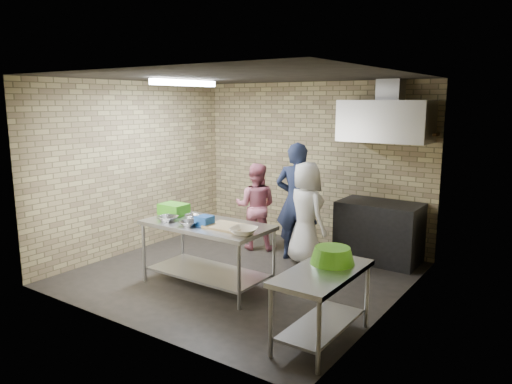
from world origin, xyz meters
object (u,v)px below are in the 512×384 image
(prep_table, at_px, (207,254))
(stove, at_px, (379,232))
(green_basin, at_px, (332,255))
(woman_pink, at_px, (256,206))
(green_crate, at_px, (174,209))
(bottle_red, at_px, (393,125))
(blue_tub, at_px, (205,221))
(man_navy, at_px, (297,202))
(side_counter, at_px, (322,306))
(woman_white, at_px, (306,213))
(bottle_green, at_px, (420,127))

(prep_table, bearing_deg, stove, 56.71)
(green_basin, distance_m, woman_pink, 3.03)
(green_crate, bearing_deg, bottle_red, 46.75)
(blue_tub, relative_size, man_navy, 0.10)
(side_counter, bearing_deg, blue_tub, 167.71)
(side_counter, xyz_separation_m, woman_white, (-1.31, 2.04, 0.39))
(stove, bearing_deg, blue_tub, -121.27)
(green_basin, distance_m, bottle_red, 3.01)
(side_counter, height_order, blue_tub, blue_tub)
(side_counter, bearing_deg, prep_table, 165.20)
(bottle_green, distance_m, woman_pink, 2.79)
(side_counter, xyz_separation_m, bottle_red, (-0.40, 2.99, 1.65))
(woman_white, bearing_deg, stove, -114.05)
(bottle_green, bearing_deg, green_basin, -90.42)
(blue_tub, distance_m, woman_pink, 1.86)
(blue_tub, relative_size, bottle_green, 1.24)
(green_crate, bearing_deg, woman_white, 47.09)
(bottle_red, height_order, woman_white, bottle_red)
(side_counter, xyz_separation_m, stove, (-0.45, 2.75, 0.08))
(bottle_red, bearing_deg, green_basin, -82.10)
(bottle_green, relative_size, man_navy, 0.08)
(side_counter, distance_m, blue_tub, 1.99)
(bottle_green, distance_m, woman_white, 2.05)
(side_counter, bearing_deg, bottle_green, 90.00)
(green_crate, height_order, blue_tub, green_crate)
(stove, relative_size, man_navy, 0.67)
(green_basin, relative_size, bottle_green, 3.07)
(prep_table, xyz_separation_m, woman_white, (0.61, 1.53, 0.34))
(green_basin, xyz_separation_m, bottle_red, (-0.38, 2.74, 1.19))
(bottle_red, xyz_separation_m, woman_white, (-0.91, -0.95, -1.27))
(bottle_green, bearing_deg, prep_table, -127.75)
(stove, bearing_deg, green_crate, -135.67)
(blue_tub, bearing_deg, green_basin, -4.87)
(blue_tub, relative_size, woman_pink, 0.13)
(side_counter, distance_m, bottle_red, 3.44)
(prep_table, bearing_deg, green_crate, 170.27)
(green_crate, xyz_separation_m, woman_pink, (0.29, 1.57, -0.21))
(blue_tub, height_order, man_navy, man_navy)
(stove, distance_m, green_basin, 2.57)
(side_counter, height_order, green_crate, green_crate)
(bottle_red, bearing_deg, prep_table, -121.52)
(bottle_red, distance_m, woman_pink, 2.47)
(bottle_red, relative_size, woman_pink, 0.13)
(stove, relative_size, woman_white, 0.79)
(green_basin, distance_m, woman_white, 2.21)
(woman_white, bearing_deg, woman_pink, 17.22)
(side_counter, relative_size, green_crate, 3.21)
(man_navy, bearing_deg, side_counter, 110.76)
(man_navy, bearing_deg, bottle_red, -157.00)
(stove, bearing_deg, woman_white, -140.42)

